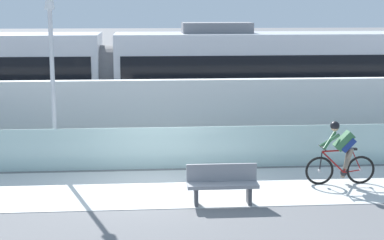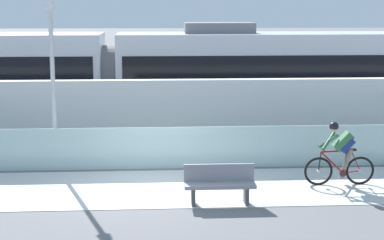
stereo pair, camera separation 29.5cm
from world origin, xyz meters
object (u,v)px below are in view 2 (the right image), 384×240
lamp_post_antenna (52,48)px  bench (220,183)px  tram (110,79)px  cyclist_on_bike (340,154)px

lamp_post_antenna → bench: size_ratio=3.25×
tram → bench: (2.97, -8.14, -1.41)m
tram → bench: bearing=-70.0°
cyclist_on_bike → bench: (-3.13, -1.29, -0.30)m
cyclist_on_bike → lamp_post_antenna: size_ratio=0.34×
cyclist_on_bike → lamp_post_antenna: bearing=163.6°
cyclist_on_bike → bench: cyclist_on_bike is taller
tram → bench: tram is taller
cyclist_on_bike → lamp_post_antenna: (-7.31, 2.15, 2.51)m
tram → cyclist_on_bike: size_ratio=12.75×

